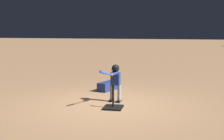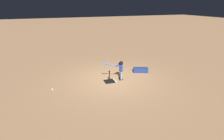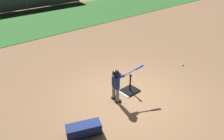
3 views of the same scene
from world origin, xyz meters
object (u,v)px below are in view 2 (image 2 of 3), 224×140
at_px(baseball, 52,89).
at_px(equipment_bag, 141,70).
at_px(batting_tee, 109,81).
at_px(batter_child, 120,68).

relative_size(baseball, equipment_bag, 0.09).
xyz_separation_m(batting_tee, baseball, (2.83, -0.08, -0.03)).
relative_size(batting_tee, baseball, 8.08).
bearing_deg(batter_child, batting_tee, 7.29).
distance_m(batting_tee, equipment_bag, 2.25).
bearing_deg(batter_child, equipment_bag, -161.86).
height_order(batting_tee, equipment_bag, batting_tee).
distance_m(batting_tee, batter_child, 0.86).
xyz_separation_m(baseball, equipment_bag, (-5.00, -0.50, 0.10)).
relative_size(batting_tee, equipment_bag, 0.71).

